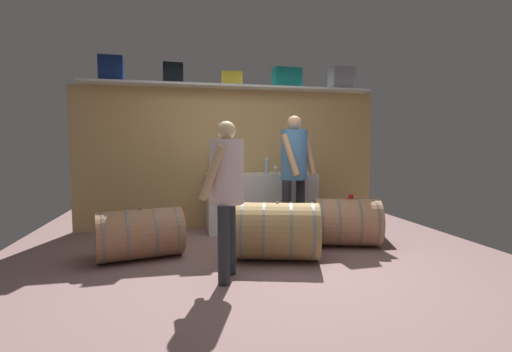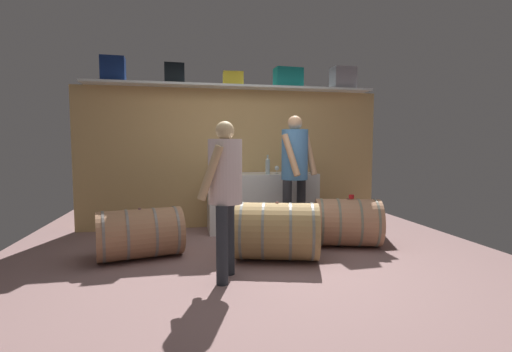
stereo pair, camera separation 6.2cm
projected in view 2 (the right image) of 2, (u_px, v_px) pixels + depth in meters
ground_plane at (252, 254)px, 4.27m from camera, size 5.94×7.39×0.02m
back_wall_panel at (234, 158)px, 5.72m from camera, size 4.74×0.10×2.15m
high_shelf_board at (235, 87)px, 5.48m from camera, size 4.36×0.40×0.03m
toolcase_navy at (113, 69)px, 5.13m from camera, size 0.34×0.23×0.35m
toolcase_black at (174, 74)px, 5.29m from camera, size 0.29×0.22×0.29m
toolcase_yellow at (233, 79)px, 5.47m from camera, size 0.31×0.22×0.21m
toolcase_teal at (288, 78)px, 5.63m from camera, size 0.44×0.27×0.30m
toolcase_grey at (343, 79)px, 5.80m from camera, size 0.38×0.27×0.35m
work_cabinet at (262, 201)px, 5.48m from camera, size 1.62×0.61×0.86m
wine_bottle_clear at (268, 166)px, 5.24m from camera, size 0.07×0.07×0.28m
wine_bottle_green at (299, 163)px, 5.74m from camera, size 0.07×0.07×0.31m
wine_bottle_amber at (214, 164)px, 5.48m from camera, size 0.07×0.07×0.33m
wine_glass at (277, 169)px, 5.33m from camera, size 0.08×0.08×0.12m
red_funnel at (303, 169)px, 5.64m from camera, size 0.11×0.11×0.11m
wine_barrel_near at (347, 222)px, 4.58m from camera, size 0.93×0.79×0.61m
wine_barrel_far at (277, 231)px, 4.02m from camera, size 1.05×0.85×0.65m
wine_barrel_flank at (140, 233)px, 4.07m from camera, size 1.02×0.75×0.57m
tasting_cup at (351, 197)px, 4.56m from camera, size 0.07×0.07×0.05m
winemaker_pouring at (225, 183)px, 3.37m from camera, size 0.44×0.48×1.50m
visitor_tasting at (295, 164)px, 4.88m from camera, size 0.56×0.52×1.68m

